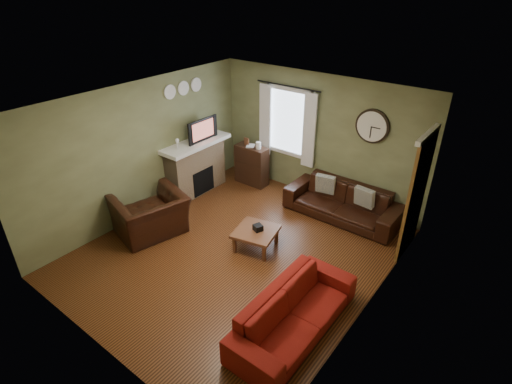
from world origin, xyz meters
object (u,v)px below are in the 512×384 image
Objects in this scene: sofa_brown at (342,202)px; armchair at (150,215)px; coffee_table at (256,239)px; sofa_red at (295,313)px; bookshelf at (252,165)px.

sofa_brown is 3.65m from armchair.
coffee_table is at bearing 128.91° from armchair.
armchair is at bearing 84.36° from sofa_red.
armchair is at bearing -133.42° from sofa_brown.
sofa_red is 1.90m from coffee_table.
bookshelf is at bearing 178.90° from sofa_brown.
bookshelf is at bearing -169.96° from armchair.
armchair is at bearing -94.80° from bookshelf.
bookshelf reaches higher than armchair.
bookshelf reaches higher than sofa_brown.
sofa_brown is 1.87× the size of armchair.
bookshelf is at bearing 45.64° from sofa_red.
sofa_brown is at bearing -1.10° from bookshelf.
sofa_brown is at bearing 69.01° from coffee_table.
coffee_table is (1.57, -1.89, -0.26)m from bookshelf.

